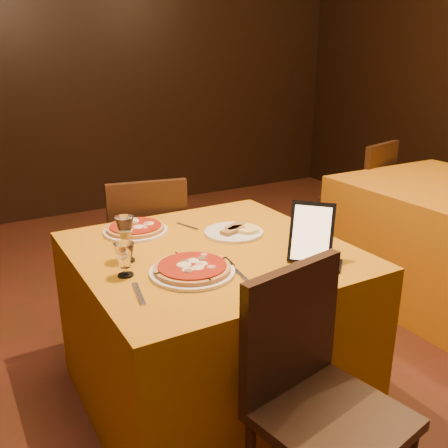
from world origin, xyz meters
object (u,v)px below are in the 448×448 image
chair_main_near (332,418)px  pizza_far (136,229)px  chair_side_far (355,198)px  side_table (438,239)px  wine_glass (126,239)px  pizza_near (192,270)px  water_glass (125,260)px  tablet (311,233)px  main_table (212,327)px  chair_main_far (144,250)px

chair_main_near → pizza_far: chair_main_near is taller
chair_side_far → pizza_far: 2.16m
side_table → wine_glass: (-2.18, -0.18, 0.47)m
pizza_near → water_glass: 0.25m
chair_main_near → pizza_far: 1.20m
side_table → water_glass: 2.29m
chair_side_far → tablet: bearing=25.3°
side_table → main_table: bearing=-172.8°
water_glass → chair_side_far: bearing=26.0°
main_table → chair_main_far: size_ratio=1.21×
side_table → tablet: size_ratio=4.51×
chair_main_near → pizza_near: (-0.18, 0.61, 0.31)m
chair_side_far → wine_glass: size_ratio=4.79×
chair_main_far → pizza_near: 1.06m
pizza_near → pizza_far: bearing=92.8°
main_table → pizza_far: bearing=120.1°
main_table → water_glass: bearing=-169.6°
chair_main_far → tablet: (0.28, -1.13, 0.41)m
main_table → pizza_far: 0.57m
chair_side_far → wine_glass: bearing=8.5°
main_table → side_table: size_ratio=1.00×
side_table → chair_main_far: 1.92m
chair_side_far → tablet: 2.07m
pizza_near → tablet: (0.46, -0.13, 0.10)m
chair_main_far → tablet: size_ratio=3.73×
chair_main_near → tablet: bearing=49.4°
chair_main_far → wine_glass: size_ratio=4.79×
water_glass → tablet: size_ratio=0.53×
side_table → chair_main_far: bearing=162.2°
pizza_far → wine_glass: wine_glass is taller
chair_main_near → wine_glass: 1.00m
main_table → chair_main_near: (0.00, -0.79, 0.08)m
water_glass → tablet: tablet is taller
pizza_near → tablet: 0.49m
water_glass → tablet: (0.69, -0.23, 0.06)m
main_table → tablet: (0.28, -0.31, 0.49)m
side_table → chair_main_near: (-1.83, -1.02, 0.08)m
chair_main_near → chair_main_far: same height
pizza_far → water_glass: 0.48m
chair_main_near → chair_main_far: 1.61m
chair_main_far → water_glass: bearing=76.8°
chair_main_near → chair_main_far: bearing=79.6°
pizza_far → chair_main_far: bearing=66.0°
chair_side_far → chair_main_far: bearing=-9.1°
chair_side_far → wine_glass: wine_glass is taller
pizza_far → tablet: size_ratio=1.22×
side_table → wine_glass: size_ratio=5.79×
pizza_near → wine_glass: size_ratio=1.71×
side_table → pizza_far: size_ratio=3.71×
main_table → water_glass: water_glass is taller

